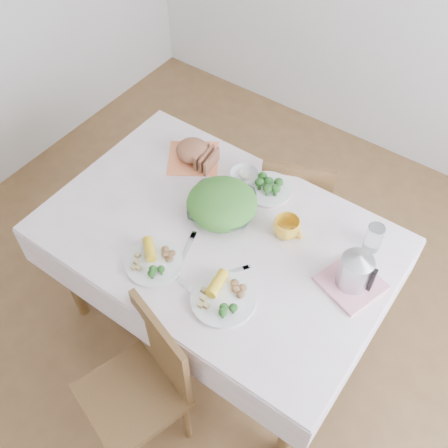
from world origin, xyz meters
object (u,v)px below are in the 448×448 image
Objects in this scene: dinner_plate_left at (154,263)px; salad_bowl at (222,208)px; yellow_mug at (287,228)px; electric_kettle at (356,267)px; chair_far at (297,192)px; dining_table at (218,282)px; dinner_plate_right at (223,299)px; chair_near at (130,391)px.

salad_bowl is at bearing 80.73° from dinner_plate_left.
yellow_mug is 0.65× the size of electric_kettle.
yellow_mug is (0.20, -0.50, 0.34)m from chair_far.
dinner_plate_right is (0.22, -0.26, 0.40)m from dining_table.
dinner_plate_left is (-0.06, -0.39, -0.03)m from salad_bowl.
chair_far is at bearing 100.63° from dinner_plate_right.
yellow_mug is (0.03, 0.43, 0.04)m from dinner_plate_right.
dinner_plate_left is 2.03× the size of yellow_mug.
chair_far is at bearing 112.01° from yellow_mug.
yellow_mug is (0.30, 0.06, 0.01)m from salad_bowl.
electric_kettle is at bearing 28.83° from dinner_plate_left.
chair_near is 0.86m from salad_bowl.
dinner_plate_right is (0.27, -0.37, -0.03)m from salad_bowl.
electric_kettle is at bearing 9.77° from dining_table.
electric_kettle is (0.35, -0.07, 0.07)m from yellow_mug.
chair_far is at bearing 80.53° from dinner_plate_left.
chair_far is 0.64m from yellow_mug.
dinner_plate_left is 0.58m from yellow_mug.
chair_near reaches higher than yellow_mug.
chair_far is 0.66m from salad_bowl.
dining_table is 0.69m from chair_near.
dinner_plate_left is 0.93× the size of dinner_plate_right.
salad_bowl is (-0.10, 0.79, 0.33)m from chair_near.
yellow_mug reaches higher than dinner_plate_right.
electric_kettle is at bearing -0.29° from salad_bowl.
dinner_plate_right is (0.17, 0.42, 0.31)m from chair_near.
electric_kettle is at bearing -10.79° from yellow_mug.
dinner_plate_left is 0.81m from electric_kettle.
yellow_mug is at bearing 11.95° from salad_bowl.
salad_bowl is 0.46m from dinner_plate_right.
dinner_plate_right is 1.43× the size of electric_kettle.
chair_far is 1.01m from dinner_plate_left.
electric_kettle reaches higher than chair_far.
chair_near is 4.64× the size of electric_kettle.
chair_near is 7.13× the size of yellow_mug.
salad_bowl is at bearing 58.36° from chair_far.
salad_bowl is 2.51× the size of yellow_mug.
dining_table is at bearing 68.08° from dinner_plate_left.
electric_kettle is (0.54, 0.78, 0.42)m from chair_near.
dinner_plate_left is (-0.17, 0.40, 0.31)m from chair_near.
chair_far is at bearing 152.67° from electric_kettle.
dining_table is 4.73× the size of salad_bowl.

